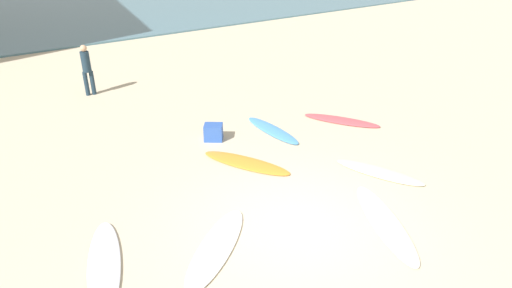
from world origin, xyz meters
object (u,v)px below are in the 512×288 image
surfboard_0 (342,120)px  surfboard_2 (379,172)px  surfboard_6 (272,130)px  surfboard_5 (104,264)px  beachgoer_near (87,68)px  surfboard_3 (385,222)px  surfboard_1 (246,163)px  beach_cooler (213,132)px  surfboard_4 (216,247)px

surfboard_0 → surfboard_2: 2.99m
surfboard_2 → surfboard_6: 3.30m
surfboard_0 → surfboard_6: 2.14m
surfboard_5 → beachgoer_near: bearing=-86.7°
surfboard_3 → surfboard_2: bearing=70.6°
beachgoer_near → surfboard_5: bearing=82.8°
surfboard_2 → beachgoer_near: 9.86m
beachgoer_near → surfboard_2: bearing=121.2°
surfboard_0 → surfboard_1: surfboard_0 is taller
surfboard_0 → beachgoer_near: (-5.33, 6.34, 0.90)m
surfboard_2 → surfboard_6: surfboard_6 is taller
surfboard_1 → beachgoer_near: 7.15m
surfboard_3 → beach_cooler: beach_cooler is taller
surfboard_1 → surfboard_6: surfboard_6 is taller
surfboard_6 → beachgoer_near: size_ratio=1.29×
beach_cooler → surfboard_5: bearing=-140.8°
surfboard_6 → beach_cooler: (-1.59, 0.46, 0.18)m
surfboard_1 → surfboard_3: size_ratio=0.89×
surfboard_4 → surfboard_5: 1.90m
surfboard_4 → surfboard_3: bearing=29.7°
surfboard_5 → beachgoer_near: beachgoer_near is taller
surfboard_1 → surfboard_0: bearing=161.2°
surfboard_2 → surfboard_3: size_ratio=0.80×
surfboard_6 → beach_cooler: size_ratio=4.53×
surfboard_4 → surfboard_5: size_ratio=0.97×
surfboard_1 → surfboard_3: bearing=77.5°
surfboard_1 → surfboard_2: surfboard_2 is taller
surfboard_5 → surfboard_3: bearing=176.8°
surfboard_0 → surfboard_6: surfboard_6 is taller
surfboard_4 → surfboard_5: (-1.77, 0.68, 0.00)m
surfboard_1 → surfboard_5: (-3.89, -1.60, 0.01)m
surfboard_4 → beachgoer_near: beachgoer_near is taller
surfboard_1 → surfboard_6: 1.96m
surfboard_0 → surfboard_2: (-1.38, -2.65, 0.00)m
surfboard_3 → surfboard_4: size_ratio=1.10×
surfboard_2 → surfboard_4: (-4.41, -0.18, -0.00)m
surfboard_6 → beachgoer_near: (-3.28, 5.76, 0.89)m
surfboard_5 → surfboard_2: bearing=-166.7°
surfboard_3 → surfboard_5: size_ratio=1.07×
surfboard_5 → surfboard_6: bearing=-135.7°
surfboard_6 → surfboard_3: bearing=80.2°
surfboard_0 → beachgoer_near: bearing=98.2°
surfboard_5 → surfboard_6: size_ratio=1.13×
surfboard_4 → beach_cooler: (2.14, 3.87, 0.18)m
surfboard_0 → surfboard_2: bearing=-149.3°
surfboard_6 → beach_cooler: 1.66m
surfboard_3 → surfboard_5: bearing=-175.5°
surfboard_2 → surfboard_3: 1.93m
surfboard_0 → surfboard_3: surfboard_3 is taller
surfboard_3 → beachgoer_near: 10.71m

